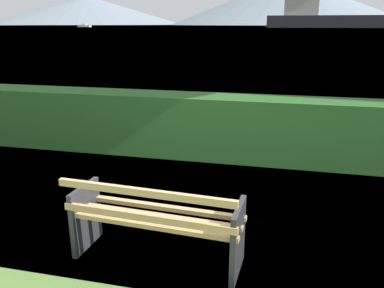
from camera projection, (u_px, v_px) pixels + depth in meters
The scene contains 7 objects.
ground_plane at pixel (159, 257), 3.87m from camera, with size 1400.00×1400.00×0.00m, color #567A38.
water_surface at pixel (286, 26), 291.49m from camera, with size 620.00×620.00×0.00m, color #7A99A8.
park_bench at pixel (156, 221), 3.69m from camera, with size 1.68×0.67×0.87m.
hedge_row at pixel (215, 127), 6.65m from camera, with size 9.80×0.73×1.06m, color #285B23.
cargo_ship_large at pixel (347, 17), 198.66m from camera, with size 94.80×15.29×18.84m.
fishing_boat_near at pixel (84, 26), 238.52m from camera, with size 8.25×3.52×1.84m.
distant_hills at pixel (315, 4), 532.62m from camera, with size 954.82×361.16×62.58m.
Camera 1 is at (1.09, -3.19, 2.22)m, focal length 36.38 mm.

